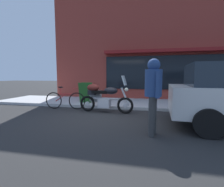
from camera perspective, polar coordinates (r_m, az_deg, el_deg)
ground_plane at (r=5.59m, az=-3.68°, el=-8.07°), size 80.00×80.00×0.00m
touring_motorcycle at (r=6.22m, az=-3.28°, el=-1.04°), size 2.10×0.77×1.38m
parked_bicycle at (r=7.09m, az=-15.93°, el=-2.16°), size 1.70×0.48×0.94m
pedestrian_walking at (r=3.81m, az=14.11°, el=2.01°), size 0.50×0.53×1.74m
sandwich_board_sign at (r=7.85m, az=-9.18°, el=0.34°), size 0.55×0.41×0.94m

